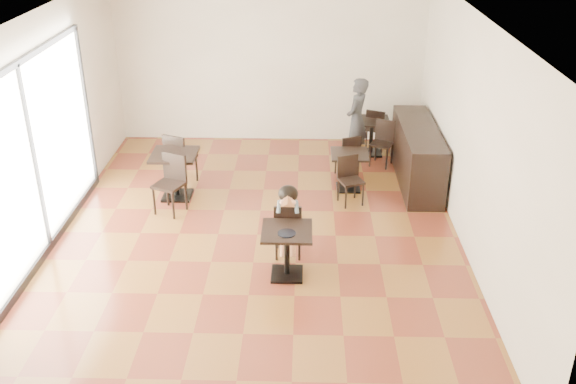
{
  "coord_description": "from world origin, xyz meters",
  "views": [
    {
      "loc": [
        0.69,
        -8.34,
        4.75
      ],
      "look_at": [
        0.48,
        -0.59,
        1.0
      ],
      "focal_mm": 40.0,
      "sensor_mm": 36.0,
      "label": 1
    }
  ],
  "objects_px": {
    "chair_back_a": "(377,129)",
    "cafe_table_back": "(371,137)",
    "chair_mid_b": "(351,181)",
    "child_table": "(287,253)",
    "cafe_table_mid": "(349,171)",
    "chair_back_b": "(382,144)",
    "chair_mid_a": "(347,155)",
    "chair_left_b": "(169,185)",
    "child": "(288,221)",
    "chair_left_a": "(181,158)",
    "cafe_table_left": "(176,175)",
    "adult_patron": "(357,120)",
    "child_chair": "(288,228)"
  },
  "relations": [
    {
      "from": "child_table",
      "to": "cafe_table_mid",
      "type": "bearing_deg",
      "value": 70.31
    },
    {
      "from": "chair_left_a",
      "to": "chair_back_b",
      "type": "relative_size",
      "value": 1.13
    },
    {
      "from": "chair_mid_b",
      "to": "chair_left_a",
      "type": "height_order",
      "value": "chair_left_a"
    },
    {
      "from": "chair_mid_a",
      "to": "chair_back_b",
      "type": "distance_m",
      "value": 0.83
    },
    {
      "from": "cafe_table_mid",
      "to": "chair_back_b",
      "type": "bearing_deg",
      "value": 57.83
    },
    {
      "from": "cafe_table_back",
      "to": "chair_mid_b",
      "type": "bearing_deg",
      "value": -103.6
    },
    {
      "from": "chair_left_a",
      "to": "chair_mid_b",
      "type": "bearing_deg",
      "value": -170.37
    },
    {
      "from": "cafe_table_back",
      "to": "chair_back_a",
      "type": "bearing_deg",
      "value": 61.88
    },
    {
      "from": "chair_left_a",
      "to": "chair_left_b",
      "type": "distance_m",
      "value": 1.1
    },
    {
      "from": "chair_mid_b",
      "to": "child_chair",
      "type": "bearing_deg",
      "value": -142.31
    },
    {
      "from": "cafe_table_back",
      "to": "chair_mid_a",
      "type": "bearing_deg",
      "value": -116.37
    },
    {
      "from": "chair_back_a",
      "to": "cafe_table_back",
      "type": "bearing_deg",
      "value": 85.88
    },
    {
      "from": "chair_back_a",
      "to": "chair_back_b",
      "type": "xyz_separation_m",
      "value": [
        0.0,
        -0.81,
        0.0
      ]
    },
    {
      "from": "adult_patron",
      "to": "cafe_table_left",
      "type": "relative_size",
      "value": 2.03
    },
    {
      "from": "adult_patron",
      "to": "chair_back_b",
      "type": "distance_m",
      "value": 0.64
    },
    {
      "from": "cafe_table_mid",
      "to": "adult_patron",
      "type": "bearing_deg",
      "value": 81.25
    },
    {
      "from": "child_chair",
      "to": "chair_back_b",
      "type": "bearing_deg",
      "value": -116.89
    },
    {
      "from": "child_chair",
      "to": "chair_left_a",
      "type": "relative_size",
      "value": 0.89
    },
    {
      "from": "chair_mid_a",
      "to": "chair_mid_b",
      "type": "relative_size",
      "value": 1.0
    },
    {
      "from": "child_table",
      "to": "chair_mid_a",
      "type": "relative_size",
      "value": 0.88
    },
    {
      "from": "child_table",
      "to": "chair_back_a",
      "type": "relative_size",
      "value": 0.84
    },
    {
      "from": "chair_left_a",
      "to": "child_chair",
      "type": "bearing_deg",
      "value": 152.69
    },
    {
      "from": "child_chair",
      "to": "cafe_table_left",
      "type": "bearing_deg",
      "value": -43.21
    },
    {
      "from": "chair_left_a",
      "to": "cafe_table_back",
      "type": "bearing_deg",
      "value": -133.58
    },
    {
      "from": "adult_patron",
      "to": "chair_back_a",
      "type": "distance_m",
      "value": 0.82
    },
    {
      "from": "cafe_table_mid",
      "to": "cafe_table_back",
      "type": "relative_size",
      "value": 0.95
    },
    {
      "from": "chair_mid_a",
      "to": "cafe_table_left",
      "type": "bearing_deg",
      "value": -3.33
    },
    {
      "from": "adult_patron",
      "to": "cafe_table_back",
      "type": "bearing_deg",
      "value": 157.14
    },
    {
      "from": "child",
      "to": "chair_left_b",
      "type": "relative_size",
      "value": 1.12
    },
    {
      "from": "cafe_table_left",
      "to": "cafe_table_back",
      "type": "height_order",
      "value": "cafe_table_left"
    },
    {
      "from": "chair_left_b",
      "to": "chair_back_b",
      "type": "xyz_separation_m",
      "value": [
        3.54,
        1.99,
        -0.05
      ]
    },
    {
      "from": "child",
      "to": "cafe_table_mid",
      "type": "distance_m",
      "value": 2.39
    },
    {
      "from": "cafe_table_back",
      "to": "cafe_table_left",
      "type": "bearing_deg",
      "value": -149.71
    },
    {
      "from": "child_chair",
      "to": "chair_left_a",
      "type": "xyz_separation_m",
      "value": [
        -1.91,
        2.34,
        0.05
      ]
    },
    {
      "from": "chair_mid_b",
      "to": "chair_back_b",
      "type": "height_order",
      "value": "chair_back_b"
    },
    {
      "from": "chair_mid_a",
      "to": "chair_left_b",
      "type": "distance_m",
      "value": 3.24
    },
    {
      "from": "cafe_table_left",
      "to": "chair_left_b",
      "type": "distance_m",
      "value": 0.56
    },
    {
      "from": "chair_left_b",
      "to": "chair_back_b",
      "type": "height_order",
      "value": "chair_left_b"
    },
    {
      "from": "adult_patron",
      "to": "cafe_table_mid",
      "type": "bearing_deg",
      "value": 15.26
    },
    {
      "from": "child",
      "to": "cafe_table_left",
      "type": "relative_size",
      "value": 1.35
    },
    {
      "from": "child",
      "to": "chair_mid_b",
      "type": "height_order",
      "value": "child"
    },
    {
      "from": "cafe_table_mid",
      "to": "chair_left_b",
      "type": "xyz_separation_m",
      "value": [
        -2.88,
        -0.94,
        0.14
      ]
    },
    {
      "from": "chair_back_a",
      "to": "chair_back_b",
      "type": "bearing_deg",
      "value": 114.0
    },
    {
      "from": "cafe_table_back",
      "to": "chair_mid_b",
      "type": "xyz_separation_m",
      "value": [
        -0.52,
        -2.15,
        0.05
      ]
    },
    {
      "from": "cafe_table_mid",
      "to": "chair_left_a",
      "type": "bearing_deg",
      "value": 176.76
    },
    {
      "from": "child",
      "to": "cafe_table_left",
      "type": "height_order",
      "value": "child"
    },
    {
      "from": "child_table",
      "to": "chair_left_b",
      "type": "height_order",
      "value": "chair_left_b"
    },
    {
      "from": "child_table",
      "to": "cafe_table_left",
      "type": "height_order",
      "value": "cafe_table_left"
    },
    {
      "from": "child",
      "to": "cafe_table_left",
      "type": "distance_m",
      "value": 2.62
    },
    {
      "from": "chair_mid_a",
      "to": "chair_mid_b",
      "type": "distance_m",
      "value": 1.1
    }
  ]
}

